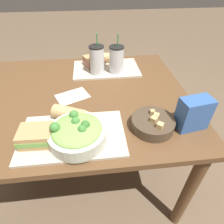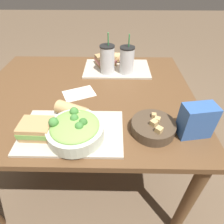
{
  "view_description": "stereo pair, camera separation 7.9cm",
  "coord_description": "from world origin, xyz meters",
  "views": [
    {
      "loc": [
        0.09,
        -0.89,
        1.31
      ],
      "look_at": [
        0.16,
        -0.28,
        0.81
      ],
      "focal_mm": 30.0,
      "sensor_mm": 36.0,
      "label": 1
    },
    {
      "loc": [
        0.17,
        -0.89,
        1.31
      ],
      "look_at": [
        0.16,
        -0.28,
        0.81
      ],
      "focal_mm": 30.0,
      "sensor_mm": 36.0,
      "label": 2
    }
  ],
  "objects": [
    {
      "name": "baguette_far",
      "position": [
        0.19,
        0.39,
        0.77
      ],
      "size": [
        0.16,
        0.08,
        0.06
      ],
      "rotation": [
        0.0,
        0.0,
        1.47
      ],
      "color": "tan",
      "rests_on": "tray_far"
    },
    {
      "name": "tray_near",
      "position": [
        -0.01,
        -0.32,
        0.73
      ],
      "size": [
        0.44,
        0.27,
        0.01
      ],
      "color": "#BCB29E",
      "rests_on": "dining_table"
    },
    {
      "name": "chip_bag",
      "position": [
        0.51,
        -0.32,
        0.8
      ],
      "size": [
        0.14,
        0.1,
        0.15
      ],
      "rotation": [
        0.0,
        0.0,
        0.16
      ],
      "color": "#335BA3",
      "rests_on": "dining_table"
    },
    {
      "name": "sandwich_far",
      "position": [
        0.1,
        0.34,
        0.77
      ],
      "size": [
        0.16,
        0.15,
        0.06
      ],
      "rotation": [
        0.0,
        0.0,
        0.41
      ],
      "color": "tan",
      "rests_on": "tray_far"
    },
    {
      "name": "napkin_folded",
      "position": [
        -0.03,
        -0.02,
        0.73
      ],
      "size": [
        0.2,
        0.18,
        0.0
      ],
      "color": "silver",
      "rests_on": "dining_table"
    },
    {
      "name": "soup_bowl",
      "position": [
        0.34,
        -0.31,
        0.75
      ],
      "size": [
        0.19,
        0.19,
        0.07
      ],
      "color": "#473828",
      "rests_on": "dining_table"
    },
    {
      "name": "ground_plane",
      "position": [
        0.0,
        0.0,
        0.0
      ],
      "size": [
        12.0,
        12.0,
        0.0
      ],
      "primitive_type": "plane",
      "color": "brown"
    },
    {
      "name": "dining_table",
      "position": [
        0.0,
        0.0,
        0.63
      ],
      "size": [
        1.22,
        0.99,
        0.72
      ],
      "color": "brown",
      "rests_on": "ground_plane"
    },
    {
      "name": "drink_cup_red",
      "position": [
        0.24,
        0.22,
        0.82
      ],
      "size": [
        0.09,
        0.09,
        0.25
      ],
      "color": "silver",
      "rests_on": "tray_far"
    },
    {
      "name": "sandwich_near",
      "position": [
        -0.15,
        -0.34,
        0.77
      ],
      "size": [
        0.14,
        0.11,
        0.06
      ],
      "rotation": [
        0.0,
        0.0,
        -0.03
      ],
      "color": "tan",
      "rests_on": "tray_near"
    },
    {
      "name": "baguette_near",
      "position": [
        -0.03,
        -0.22,
        0.77
      ],
      "size": [
        0.17,
        0.12,
        0.06
      ],
      "rotation": [
        0.0,
        0.0,
        1.14
      ],
      "color": "tan",
      "rests_on": "tray_near"
    },
    {
      "name": "salad_bowl",
      "position": [
        0.01,
        -0.35,
        0.78
      ],
      "size": [
        0.23,
        0.23,
        0.1
      ],
      "color": "beige",
      "rests_on": "tray_near"
    },
    {
      "name": "tray_far",
      "position": [
        0.18,
        0.29,
        0.73
      ],
      "size": [
        0.44,
        0.27,
        0.01
      ],
      "color": "#BCB29E",
      "rests_on": "dining_table"
    },
    {
      "name": "drink_cup_dark",
      "position": [
        0.12,
        0.22,
        0.82
      ],
      "size": [
        0.09,
        0.09,
        0.25
      ],
      "color": "silver",
      "rests_on": "tray_far"
    }
  ]
}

